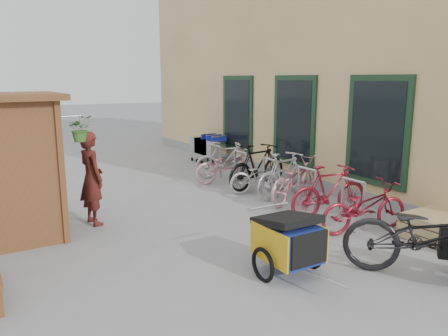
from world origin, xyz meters
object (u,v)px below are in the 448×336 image
child_trailer (288,239)px  bike_3 (284,175)px  cargo_bike (434,237)px  person_kiosk (92,178)px  shopping_carts (207,146)px  bike_0 (364,207)px  bike_2 (295,179)px  bike_4 (261,176)px  pallet_stack (448,229)px  bike_5 (257,166)px  bike_6 (226,166)px  bike_7 (225,160)px  bike_1 (330,191)px

child_trailer → bike_3: (2.45, 3.06, 0.02)m
cargo_bike → person_kiosk: 5.63m
shopping_carts → bike_3: bike_3 is taller
cargo_bike → bike_0: bearing=30.0°
shopping_carts → bike_2: 4.76m
person_kiosk → bike_4: size_ratio=1.12×
pallet_stack → bike_3: bike_3 is taller
bike_2 → bike_5: 1.33m
bike_3 → bike_0: bearing=163.6°
person_kiosk → bike_5: person_kiosk is taller
pallet_stack → bike_5: (-0.56, 4.48, 0.34)m
bike_4 → bike_5: bearing=-8.6°
bike_0 → shopping_carts: bearing=5.6°
pallet_stack → bike_5: size_ratio=0.65×
pallet_stack → bike_0: size_ratio=0.70×
bike_6 → bike_7: size_ratio=1.03×
bike_3 → bike_7: (-0.04, 2.38, -0.03)m
bike_5 → bike_6: bike_5 is taller
cargo_bike → bike_5: 5.23m
child_trailer → bike_2: 3.64m
cargo_bike → bike_4: (0.77, 4.81, -0.18)m
shopping_carts → bike_5: bike_5 is taller
pallet_stack → bike_1: bike_1 is taller
shopping_carts → bike_0: 6.87m
person_kiosk → bike_1: (3.94, -2.02, -0.34)m
bike_1 → bike_3: 1.57m
bike_7 → bike_3: bearing=-159.8°
person_kiosk → bike_1: 4.44m
shopping_carts → bike_6: size_ratio=0.88×
bike_1 → bike_2: size_ratio=0.92×
bike_6 → person_kiosk: bearing=119.2°
cargo_bike → bike_2: (0.94, 3.82, -0.10)m
child_trailer → bike_1: bike_1 is taller
bike_4 → bike_6: (-0.15, 1.28, 0.04)m
bike_3 → shopping_carts: bearing=-17.9°
child_trailer → bike_1: 2.73m
bike_5 → bike_1: bearing=167.6°
pallet_stack → bike_4: bike_4 is taller
bike_4 → bike_2: bearing=-155.6°
shopping_carts → person_kiosk: person_kiosk is taller
child_trailer → bike_1: bearing=34.5°
pallet_stack → bike_5: bearing=97.1°
shopping_carts → person_kiosk: (-4.65, -3.90, 0.30)m
shopping_carts → bike_0: shopping_carts is taller
bike_0 → bike_3: (0.24, 2.47, 0.07)m
child_trailer → cargo_bike: 1.89m
shopping_carts → child_trailer: (-2.99, -7.41, -0.06)m
shopping_carts → bike_1: 5.96m
cargo_bike → bike_1: 2.74m
bike_4 → bike_5: size_ratio=0.83×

